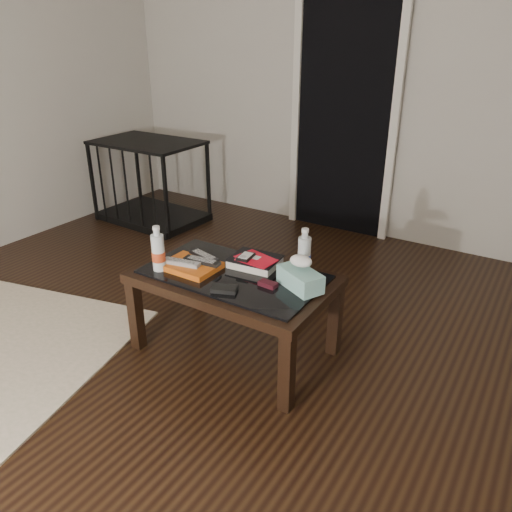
{
  "coord_description": "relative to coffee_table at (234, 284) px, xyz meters",
  "views": [
    {
      "loc": [
        1.18,
        -1.36,
        1.59
      ],
      "look_at": [
        -0.03,
        0.56,
        0.55
      ],
      "focal_mm": 35.0,
      "sensor_mm": 36.0,
      "label": 1
    }
  ],
  "objects": [
    {
      "name": "ground",
      "position": [
        0.12,
        -0.49,
        -0.4
      ],
      "size": [
        5.0,
        5.0,
        0.0
      ],
      "primitive_type": "plane",
      "color": "black",
      "rests_on": "ground"
    },
    {
      "name": "room_shell",
      "position": [
        0.12,
        -0.49,
        1.22
      ],
      "size": [
        5.0,
        5.0,
        5.0
      ],
      "color": "beige",
      "rests_on": "ground"
    },
    {
      "name": "doorway",
      "position": [
        -0.28,
        1.98,
        0.63
      ],
      "size": [
        0.9,
        0.08,
        2.07
      ],
      "color": "black",
      "rests_on": "ground"
    },
    {
      "name": "coffee_table",
      "position": [
        0.0,
        0.0,
        0.0
      ],
      "size": [
        1.0,
        0.6,
        0.46
      ],
      "color": "black",
      "rests_on": "ground"
    },
    {
      "name": "pet_crate",
      "position": [
        -1.78,
        1.28,
        -0.17
      ],
      "size": [
        0.93,
        0.64,
        0.71
      ],
      "rotation": [
        0.0,
        0.0,
        -0.05
      ],
      "color": "black",
      "rests_on": "ground"
    },
    {
      "name": "magazines",
      "position": [
        -0.22,
        -0.07,
        0.08
      ],
      "size": [
        0.28,
        0.21,
        0.03
      ],
      "primitive_type": "cube",
      "rotation": [
        0.0,
        0.0,
        -0.01
      ],
      "color": "#CD5813",
      "rests_on": "coffee_table"
    },
    {
      "name": "remote_silver",
      "position": [
        -0.25,
        -0.11,
        0.11
      ],
      "size": [
        0.21,
        0.09,
        0.02
      ],
      "primitive_type": "cube",
      "rotation": [
        0.0,
        0.0,
        0.2
      ],
      "color": "#A0A0A5",
      "rests_on": "magazines"
    },
    {
      "name": "remote_black_front",
      "position": [
        -0.17,
        -0.04,
        0.11
      ],
      "size": [
        0.2,
        0.07,
        0.02
      ],
      "primitive_type": "cube",
      "rotation": [
        0.0,
        0.0,
        0.09
      ],
      "color": "black",
      "rests_on": "magazines"
    },
    {
      "name": "remote_black_back",
      "position": [
        -0.2,
        0.02,
        0.11
      ],
      "size": [
        0.21,
        0.1,
        0.02
      ],
      "primitive_type": "cube",
      "rotation": [
        0.0,
        0.0,
        -0.26
      ],
      "color": "black",
      "rests_on": "magazines"
    },
    {
      "name": "textbook",
      "position": [
        0.04,
        0.13,
        0.09
      ],
      "size": [
        0.27,
        0.22,
        0.05
      ],
      "primitive_type": "cube",
      "rotation": [
        0.0,
        0.0,
        0.09
      ],
      "color": "black",
      "rests_on": "coffee_table"
    },
    {
      "name": "dvd_mailers",
      "position": [
        0.05,
        0.12,
        0.11
      ],
      "size": [
        0.22,
        0.18,
        0.01
      ],
      "primitive_type": "cube",
      "rotation": [
        0.0,
        0.0,
        -0.24
      ],
      "color": "red",
      "rests_on": "textbook"
    },
    {
      "name": "ipod",
      "position": [
        0.01,
        0.09,
        0.12
      ],
      "size": [
        0.08,
        0.11,
        0.02
      ],
      "primitive_type": "cube",
      "rotation": [
        0.0,
        0.0,
        0.12
      ],
      "color": "black",
      "rests_on": "dvd_mailers"
    },
    {
      "name": "flip_phone",
      "position": [
        0.22,
        -0.03,
        0.08
      ],
      "size": [
        0.09,
        0.05,
        0.02
      ],
      "primitive_type": "cube",
      "rotation": [
        0.0,
        0.0,
        -0.06
      ],
      "color": "black",
      "rests_on": "coffee_table"
    },
    {
      "name": "wallet",
      "position": [
        0.07,
        -0.18,
        0.07
      ],
      "size": [
        0.14,
        0.11,
        0.02
      ],
      "primitive_type": "cube",
      "rotation": [
        0.0,
        0.0,
        0.38
      ],
      "color": "black",
      "rests_on": "coffee_table"
    },
    {
      "name": "water_bottle_left",
      "position": [
        -0.35,
        -0.17,
        0.18
      ],
      "size": [
        0.07,
        0.07,
        0.24
      ],
      "primitive_type": "cylinder",
      "rotation": [
        0.0,
        0.0,
        -0.12
      ],
      "color": "white",
      "rests_on": "coffee_table"
    },
    {
      "name": "water_bottle_right",
      "position": [
        0.29,
        0.2,
        0.18
      ],
      "size": [
        0.08,
        0.08,
        0.24
      ],
      "primitive_type": "cylinder",
      "rotation": [
        0.0,
        0.0,
        -0.19
      ],
      "color": "silver",
      "rests_on": "coffee_table"
    },
    {
      "name": "tissue_box",
      "position": [
        0.35,
        0.04,
        0.11
      ],
      "size": [
        0.26,
        0.21,
        0.09
      ],
      "primitive_type": "cube",
      "rotation": [
        0.0,
        0.0,
        -0.46
      ],
      "color": "teal",
      "rests_on": "coffee_table"
    }
  ]
}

